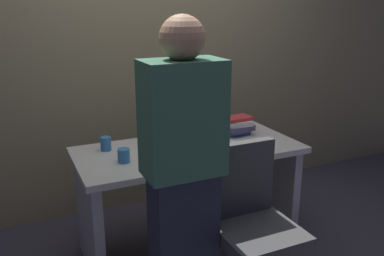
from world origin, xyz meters
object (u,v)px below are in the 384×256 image
at_px(monitor, 186,106).
at_px(cup_by_monitor, 106,144).
at_px(person_at_desk, 183,175).
at_px(desk, 189,179).
at_px(cup_near_keyboard, 124,156).
at_px(office_chair, 252,234).
at_px(keyboard, 190,150).
at_px(book_stack, 238,125).
at_px(cell_phone, 253,145).
at_px(mouse, 234,143).

relative_size(monitor, cup_by_monitor, 5.96).
bearing_deg(person_at_desk, desk, 63.13).
distance_m(person_at_desk, cup_near_keyboard, 0.54).
distance_m(office_chair, keyboard, 0.69).
bearing_deg(keyboard, office_chair, -75.86).
bearing_deg(cup_by_monitor, book_stack, -3.87).
bearing_deg(cell_phone, cup_near_keyboard, 171.28).
xyz_separation_m(desk, cup_by_monitor, (-0.52, 0.18, 0.28)).
height_order(person_at_desk, keyboard, person_at_desk).
bearing_deg(person_at_desk, office_chair, -9.23).
bearing_deg(person_at_desk, cell_phone, 31.66).
xyz_separation_m(desk, person_at_desk, (-0.30, -0.59, 0.31)).
bearing_deg(office_chair, keyboard, 101.98).
bearing_deg(person_at_desk, monitor, 64.97).
distance_m(monitor, mouse, 0.41).
bearing_deg(keyboard, cup_near_keyboard, -176.06).
bearing_deg(keyboard, monitor, 74.83).
relative_size(desk, cup_by_monitor, 16.59).
height_order(desk, cup_by_monitor, cup_by_monitor).
distance_m(office_chair, book_stack, 0.93).
height_order(desk, keyboard, keyboard).
height_order(book_stack, cell_phone, book_stack).
height_order(desk, office_chair, office_chair).
xyz_separation_m(mouse, cup_near_keyboard, (-0.77, 0.01, 0.03)).
bearing_deg(monitor, book_stack, -1.45).
height_order(keyboard, book_stack, book_stack).
bearing_deg(mouse, keyboard, 176.63).
distance_m(desk, cell_phone, 0.50).
distance_m(monitor, keyboard, 0.32).
xyz_separation_m(person_at_desk, mouse, (0.59, 0.50, -0.07)).
bearing_deg(desk, mouse, -16.39).
height_order(person_at_desk, cup_near_keyboard, person_at_desk).
bearing_deg(desk, cup_near_keyboard, -170.14).
relative_size(book_stack, cell_phone, 1.57).
bearing_deg(monitor, desk, -105.43).
bearing_deg(office_chair, mouse, 70.73).
distance_m(keyboard, cup_by_monitor, 0.55).
xyz_separation_m(monitor, cup_near_keyboard, (-0.50, -0.20, -0.21)).
bearing_deg(mouse, cup_near_keyboard, 179.62).
height_order(monitor, cell_phone, monitor).
height_order(person_at_desk, mouse, person_at_desk).
bearing_deg(cup_near_keyboard, mouse, -0.38).
distance_m(desk, cup_by_monitor, 0.61).
xyz_separation_m(office_chair, mouse, (0.20, 0.56, 0.35)).
bearing_deg(office_chair, book_stack, 65.51).
relative_size(desk, cup_near_keyboard, 17.40).
bearing_deg(office_chair, person_at_desk, 170.77).
distance_m(office_chair, person_at_desk, 0.58).
height_order(person_at_desk, cup_by_monitor, person_at_desk).
distance_m(desk, monitor, 0.50).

